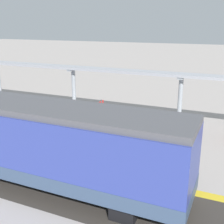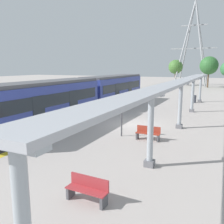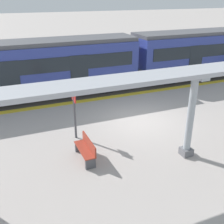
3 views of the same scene
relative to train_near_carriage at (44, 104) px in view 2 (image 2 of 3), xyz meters
The scene contains 18 objects.
ground_plane 7.07m from the train_near_carriage, 34.90° to the left, with size 176.00×176.00×0.00m, color #AEA59F.
tactile_edge_strip 4.68m from the train_near_carriage, 64.90° to the left, with size 0.47×38.72×0.01m, color gold.
trackbed 4.31m from the train_near_carriage, 90.08° to the left, with size 3.20×50.72×0.01m, color #38332D.
train_near_carriage is the anchor object (origin of this frame).
train_far_carriage 12.52m from the train_near_carriage, 90.00° to the left, with size 2.65×11.94×3.48m.
canopy_pillar_second 9.86m from the train_near_carriage, 21.72° to the right, with size 1.10×0.44×3.39m.
canopy_pillar_third 10.04m from the train_near_carriage, 24.24° to the left, with size 1.10×0.44×3.39m.
canopy_pillar_fourth 14.57m from the train_near_carriage, 51.08° to the left, with size 1.10×0.44×3.39m.
canopy_pillar_fifth 21.30m from the train_near_carriage, 64.54° to the left, with size 1.10×0.44×3.39m.
canopy_beam 10.12m from the train_near_carriage, 23.49° to the left, with size 1.20×31.30×0.16m, color #A8AAB2.
bench_near_end 8.03m from the train_near_carriage, ahead, with size 1.51×0.46×0.86m.
bench_mid_platform 11.04m from the train_near_carriage, 42.42° to the right, with size 1.52×0.51×0.86m.
trash_bin 20.13m from the train_near_carriage, 64.64° to the left, with size 0.48×0.48×0.95m, color #41444F.
platform_info_sign 6.11m from the train_near_carriage, ahead, with size 0.56×0.10×2.20m.
passenger_waiting_near_edge 14.57m from the train_near_carriage, 79.30° to the left, with size 0.39×0.54×1.69m.
electricity_pylon 48.59m from the train_near_carriage, 84.68° to the left, with size 10.40×7.33×19.24m.
tree_right_background 44.05m from the train_near_carriage, 78.83° to the left, with size 3.87×3.87×6.66m.
tree_centre_background 45.88m from the train_near_carriage, 88.79° to the left, with size 3.34×3.34×6.10m.
Camera 2 is at (6.45, -17.86, 4.53)m, focal length 39.05 mm.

